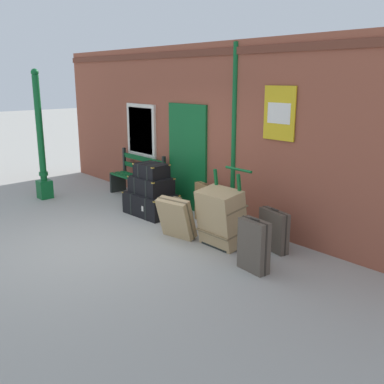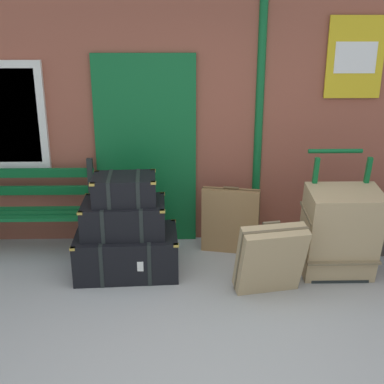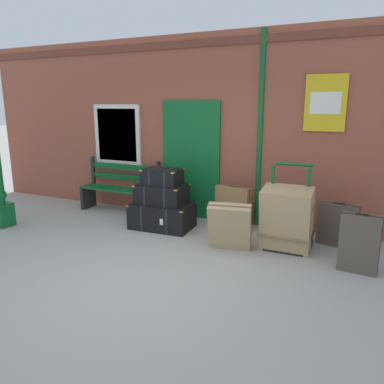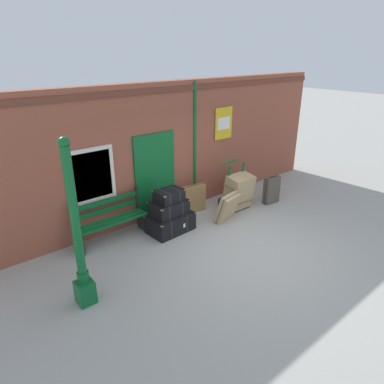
{
  "view_description": "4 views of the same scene",
  "coord_description": "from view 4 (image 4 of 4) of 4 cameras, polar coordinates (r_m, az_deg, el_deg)",
  "views": [
    {
      "loc": [
        6.06,
        -3.17,
        2.59
      ],
      "look_at": [
        0.26,
        1.86,
        0.6
      ],
      "focal_mm": 41.36,
      "sensor_mm": 36.0,
      "label": 1
    },
    {
      "loc": [
        -0.15,
        -2.79,
        2.34
      ],
      "look_at": [
        -0.04,
        1.77,
        0.8
      ],
      "focal_mm": 45.35,
      "sensor_mm": 36.0,
      "label": 2
    },
    {
      "loc": [
        2.28,
        -3.61,
        2.04
      ],
      "look_at": [
        -0.19,
        1.74,
        0.64
      ],
      "focal_mm": 34.89,
      "sensor_mm": 36.0,
      "label": 3
    },
    {
      "loc": [
        -4.81,
        -4.08,
        3.85
      ],
      "look_at": [
        0.12,
        1.84,
        0.68
      ],
      "focal_mm": 32.5,
      "sensor_mm": 36.0,
      "label": 4
    }
  ],
  "objects": [
    {
      "name": "ground_plane",
      "position": [
        7.4,
        8.56,
        -9.33
      ],
      "size": [
        60.0,
        60.0,
        0.0
      ],
      "primitive_type": "plane",
      "color": "#A3A099"
    },
    {
      "name": "suitcase_cream",
      "position": [
        8.8,
        0.3,
        -1.06
      ],
      "size": [
        0.63,
        0.26,
        0.75
      ],
      "color": "olive",
      "rests_on": "ground"
    },
    {
      "name": "suitcase_olive",
      "position": [
        9.54,
        12.91,
        0.31
      ],
      "size": [
        0.48,
        0.23,
        0.77
      ],
      "color": "#51473D",
      "rests_on": "ground"
    },
    {
      "name": "brick_facade",
      "position": [
        8.52,
        -4.0,
        6.96
      ],
      "size": [
        10.4,
        0.35,
        3.2
      ],
      "color": "brown",
      "rests_on": "ground"
    },
    {
      "name": "steamer_trunk_middle",
      "position": [
        7.78,
        -3.83,
        -2.57
      ],
      "size": [
        0.83,
        0.58,
        0.33
      ],
      "color": "black",
      "rests_on": "steamer_trunk_base"
    },
    {
      "name": "suitcase_brown",
      "position": [
        9.81,
        8.1,
        0.99
      ],
      "size": [
        0.58,
        0.27,
        0.67
      ],
      "color": "#51473D",
      "rests_on": "ground"
    },
    {
      "name": "large_brown_trunk",
      "position": [
        9.0,
        7.65,
        0.05
      ],
      "size": [
        0.7,
        0.57,
        0.94
      ],
      "color": "tan",
      "rests_on": "ground"
    },
    {
      "name": "steamer_trunk_top",
      "position": [
        7.68,
        -3.81,
        -0.57
      ],
      "size": [
        0.64,
        0.49,
        0.27
      ],
      "color": "black",
      "rests_on": "steamer_trunk_middle"
    },
    {
      "name": "suitcase_caramel",
      "position": [
        8.36,
        5.82,
        -2.55
      ],
      "size": [
        0.66,
        0.49,
        0.71
      ],
      "color": "tan",
      "rests_on": "ground"
    },
    {
      "name": "platform_bench",
      "position": [
        7.69,
        -13.2,
        -4.6
      ],
      "size": [
        1.6,
        0.43,
        1.01
      ],
      "color": "#0F5B28",
      "rests_on": "ground"
    },
    {
      "name": "lamp_post",
      "position": [
        5.67,
        -18.07,
        -8.63
      ],
      "size": [
        0.28,
        0.28,
        2.77
      ],
      "color": "#0F5B28",
      "rests_on": "ground"
    },
    {
      "name": "steamer_trunk_base",
      "position": [
        7.93,
        -3.56,
        -5.03
      ],
      "size": [
        1.04,
        0.7,
        0.43
      ],
      "color": "black",
      "rests_on": "ground"
    },
    {
      "name": "porters_trolley",
      "position": [
        9.18,
        6.81,
        -0.76
      ],
      "size": [
        0.71,
        0.56,
        1.21
      ],
      "color": "black",
      "rests_on": "ground"
    }
  ]
}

